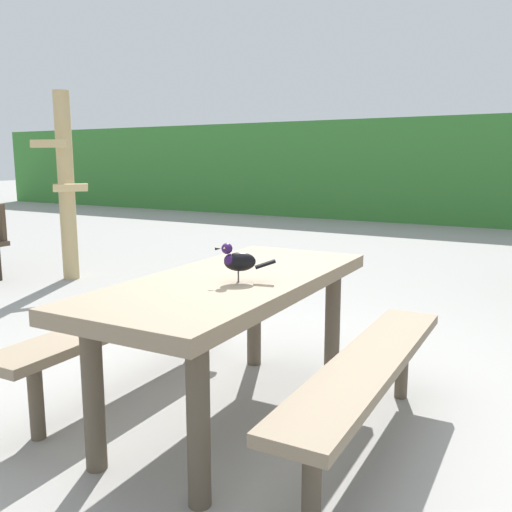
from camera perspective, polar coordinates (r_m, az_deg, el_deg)
The scene contains 5 objects.
ground_plane at distance 3.07m, azimuth -2.68°, elevation -15.23°, with size 60.00×60.00×0.00m, color gray.
hedge_wall at distance 12.34m, azimuth 23.47°, elevation 8.07°, with size 28.00×1.74×2.16m, color #387A33.
picnic_table_foreground at distance 2.77m, azimuth -2.38°, elevation -5.82°, with size 1.73×1.82×0.74m.
bird_grackle at distance 2.58m, azimuth -1.92°, elevation -0.44°, with size 0.25×0.18×0.18m.
stalk_post_left_side at distance 6.35m, azimuth -19.06°, elevation 6.83°, with size 0.45×0.41×2.03m.
Camera 1 is at (1.52, -2.33, 1.31)m, focal length 38.63 mm.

